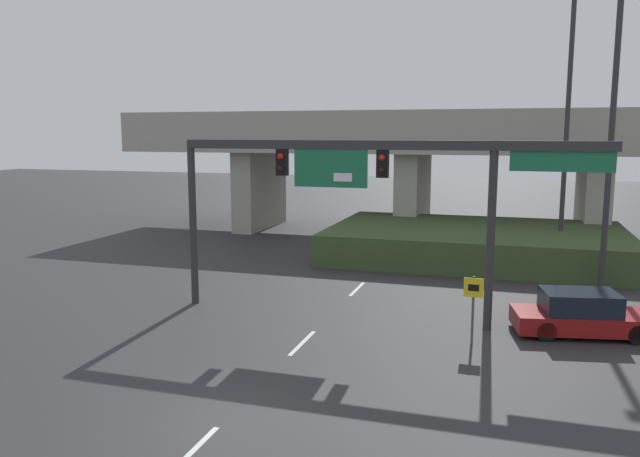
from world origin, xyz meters
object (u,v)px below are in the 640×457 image
at_px(signal_gantry, 365,176).
at_px(highway_light_pole_far, 613,115).
at_px(highway_light_pole_near, 568,102).
at_px(parked_sedan_near_right, 582,315).
at_px(speed_limit_sign, 473,300).

distance_m(signal_gantry, highway_light_pole_far, 11.10).
bearing_deg(highway_light_pole_far, signal_gantry, -142.10).
bearing_deg(highway_light_pole_near, signal_gantry, -119.86).
bearing_deg(parked_sedan_near_right, highway_light_pole_near, 78.74).
bearing_deg(signal_gantry, speed_limit_sign, -23.48).
xyz_separation_m(signal_gantry, parked_sedan_near_right, (7.25, 0.32, -4.39)).
bearing_deg(parked_sedan_near_right, signal_gantry, 171.64).
bearing_deg(highway_light_pole_near, highway_light_pole_far, -78.33).
relative_size(highway_light_pole_near, parked_sedan_near_right, 3.24).
distance_m(highway_light_pole_far, parked_sedan_near_right, 9.24).
distance_m(signal_gantry, speed_limit_sign, 5.58).
bearing_deg(highway_light_pole_far, parked_sedan_near_right, -101.82).
bearing_deg(speed_limit_sign, highway_light_pole_near, 76.56).
relative_size(speed_limit_sign, highway_light_pole_far, 0.16).
relative_size(signal_gantry, speed_limit_sign, 6.86).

